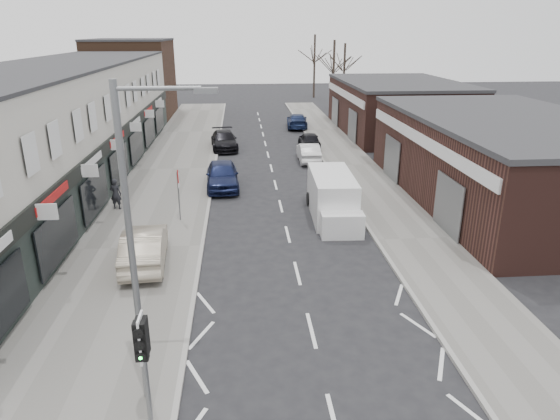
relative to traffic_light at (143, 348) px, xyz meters
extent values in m
plane|color=black|center=(4.40, 2.02, -2.41)|extent=(160.00, 160.00, 0.00)
cube|color=slate|center=(-2.35, 24.02, -2.35)|extent=(5.50, 64.00, 0.12)
cube|color=slate|center=(10.15, 24.02, -2.35)|extent=(3.50, 64.00, 0.12)
cube|color=beige|center=(-9.10, 21.52, 1.14)|extent=(8.00, 41.00, 7.10)
cube|color=#442B1D|center=(-9.10, 47.02, 1.59)|extent=(8.00, 10.00, 8.00)
cube|color=#3C201B|center=(16.90, 16.02, -0.16)|extent=(10.00, 18.00, 4.50)
cube|color=#3C201B|center=(16.90, 36.02, -0.16)|extent=(10.00, 16.00, 4.50)
cylinder|color=slate|center=(0.00, 0.02, -0.79)|extent=(0.12, 0.12, 3.00)
cube|color=silver|center=(0.00, 0.02, 0.26)|extent=(0.05, 0.55, 1.10)
cube|color=black|center=(0.00, -0.10, 0.26)|extent=(0.28, 0.22, 0.95)
sphere|color=#0CE533|center=(0.00, -0.22, -0.04)|extent=(0.18, 0.18, 0.18)
cube|color=black|center=(0.00, 0.14, 0.26)|extent=(0.26, 0.20, 0.90)
cylinder|color=slate|center=(-0.30, 1.22, 1.71)|extent=(0.16, 0.16, 8.00)
cylinder|color=slate|center=(0.60, 1.22, 5.51)|extent=(1.80, 0.10, 0.10)
cube|color=slate|center=(1.60, 1.22, 5.46)|extent=(0.50, 0.22, 0.12)
cylinder|color=slate|center=(-0.80, 14.02, -1.04)|extent=(0.07, 0.07, 2.50)
cube|color=white|center=(-0.75, 14.02, -0.44)|extent=(0.04, 0.45, 0.25)
cube|color=white|center=(6.87, 14.34, -1.30)|extent=(2.20, 4.95, 2.23)
cube|color=white|center=(6.87, 11.48, -1.84)|extent=(1.99, 0.92, 1.17)
cylinder|color=black|center=(5.97, 12.63, -2.04)|extent=(0.23, 0.74, 0.74)
cylinder|color=black|center=(7.78, 12.63, -2.04)|extent=(0.23, 0.74, 0.74)
cylinder|color=black|center=(5.97, 16.04, -2.04)|extent=(0.23, 0.74, 0.74)
cylinder|color=black|center=(7.78, 16.04, -2.04)|extent=(0.23, 0.74, 0.74)
imported|color=#A29681|center=(-1.67, 9.14, -1.54)|extent=(1.96, 4.67, 1.50)
imported|color=black|center=(-4.32, 15.97, -1.47)|extent=(0.68, 0.52, 1.66)
imported|color=#141B40|center=(1.15, 19.67, -1.61)|extent=(2.12, 4.83, 1.62)
imported|color=black|center=(1.00, 30.26, -1.71)|extent=(2.42, 5.05, 1.42)
imported|color=silver|center=(7.23, 25.72, -1.74)|extent=(1.48, 4.09, 1.34)
imported|color=black|center=(7.90, 30.13, -1.76)|extent=(1.55, 3.82, 1.30)
imported|color=#152043|center=(7.90, 38.96, -1.73)|extent=(2.30, 4.89, 1.38)
camera|label=1|loc=(2.29, -9.58, 6.65)|focal=32.00mm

